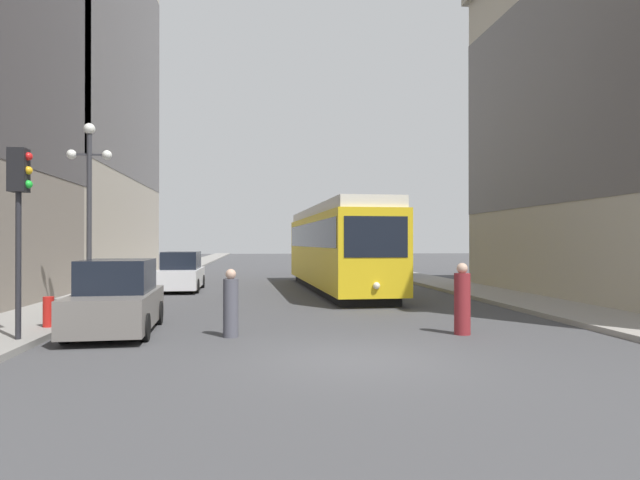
{
  "coord_description": "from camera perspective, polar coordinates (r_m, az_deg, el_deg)",
  "views": [
    {
      "loc": [
        -1.93,
        -10.42,
        2.25
      ],
      "look_at": [
        0.56,
        10.23,
        2.35
      ],
      "focal_mm": 30.72,
      "sensor_mm": 36.0,
      "label": 1
    }
  ],
  "objects": [
    {
      "name": "parked_car_left_mid",
      "position": [
        26.48,
        -14.25,
        -3.3
      ],
      "size": [
        1.92,
        4.79,
        1.82
      ],
      "rotation": [
        0.0,
        0.0,
        0.01
      ],
      "color": "black",
      "rests_on": "ground"
    },
    {
      "name": "pedestrian_crossing_near",
      "position": [
        13.89,
        14.6,
        -6.18
      ],
      "size": [
        0.39,
        0.39,
        1.75
      ],
      "rotation": [
        0.0,
        0.0,
        2.18
      ],
      "color": "maroon",
      "rests_on": "ground"
    },
    {
      "name": "lamp_post_left_near",
      "position": [
        19.23,
        -22.9,
        5.06
      ],
      "size": [
        1.41,
        0.36,
        5.96
      ],
      "color": "#333338",
      "rests_on": "sidewalk_left"
    },
    {
      "name": "streetcar",
      "position": [
        25.77,
        1.62,
        -0.6
      ],
      "size": [
        3.15,
        15.12,
        3.89
      ],
      "rotation": [
        0.0,
        0.0,
        0.04
      ],
      "color": "black",
      "rests_on": "ground"
    },
    {
      "name": "fire_hydrant",
      "position": [
        15.29,
        -26.44,
        -6.71
      ],
      "size": [
        0.26,
        0.26,
        0.75
      ],
      "primitive_type": "cylinder",
      "color": "red",
      "rests_on": "sidewalk_left"
    },
    {
      "name": "transit_bus",
      "position": [
        38.28,
        4.37,
        -0.72
      ],
      "size": [
        2.61,
        11.04,
        3.45
      ],
      "rotation": [
        0.0,
        0.0,
        -0.0
      ],
      "color": "black",
      "rests_on": "ground"
    },
    {
      "name": "parked_car_left_near",
      "position": [
        14.6,
        -20.38,
        -5.78
      ],
      "size": [
        2.06,
        4.33,
        1.82
      ],
      "rotation": [
        0.0,
        0.0,
        0.05
      ],
      "color": "black",
      "rests_on": "ground"
    },
    {
      "name": "sidewalk_left",
      "position": [
        50.83,
        -13.77,
        -2.71
      ],
      "size": [
        2.79,
        120.0,
        0.15
      ],
      "primitive_type": "cube",
      "color": "gray",
      "rests_on": "ground"
    },
    {
      "name": "pedestrian_crossing_far",
      "position": [
        13.26,
        -9.28,
        -6.73
      ],
      "size": [
        0.36,
        0.36,
        1.62
      ],
      "rotation": [
        0.0,
        0.0,
        5.84
      ],
      "color": "#4C4C56",
      "rests_on": "ground"
    },
    {
      "name": "traffic_light_near_left",
      "position": [
        13.6,
        -28.83,
        4.39
      ],
      "size": [
        0.47,
        0.36,
        4.15
      ],
      "color": "#232328",
      "rests_on": "sidewalk_left"
    },
    {
      "name": "ground_plane",
      "position": [
        10.83,
        3.61,
        -12.25
      ],
      "size": [
        200.0,
        200.0,
        0.0
      ],
      "primitive_type": "plane",
      "color": "#424244"
    },
    {
      "name": "sidewalk_right",
      "position": [
        51.43,
        4.27,
        -2.69
      ],
      "size": [
        2.79,
        120.0,
        0.15
      ],
      "primitive_type": "cube",
      "color": "gray",
      "rests_on": "ground"
    },
    {
      "name": "building_left_corner",
      "position": [
        38.72,
        -27.3,
        15.89
      ],
      "size": [
        11.64,
        19.73,
        25.25
      ],
      "color": "#A89E8E",
      "rests_on": "ground"
    }
  ]
}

